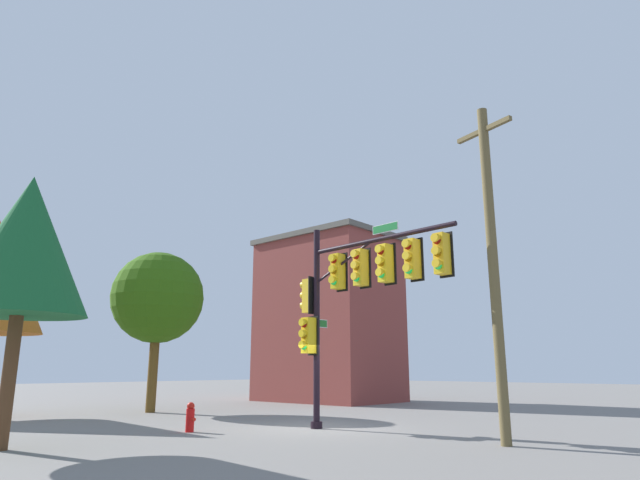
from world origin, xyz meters
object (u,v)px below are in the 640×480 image
Objects in this scene: tree_near at (158,298)px; tree_mid at (26,245)px; brick_building at (328,317)px; utility_pole at (493,260)px; signal_pole_assembly at (355,285)px; fire_hydrant at (190,417)px.

tree_near reaches higher than tree_mid.
brick_building is at bearing 87.76° from tree_near.
signal_pole_assembly is at bearing -176.56° from utility_pole.
tree_near is at bearing -92.24° from brick_building.
fire_hydrant is 0.09× the size of brick_building.
tree_mid is (-3.92, -7.93, 0.49)m from signal_pole_assembly.
tree_near is at bearing 178.91° from signal_pole_assembly.
utility_pole is at bearing 45.03° from tree_mid.
fire_hydrant is 6.56m from tree_mid.
tree_mid is (7.14, -8.15, -0.08)m from tree_near.
signal_pole_assembly is 15.38m from brick_building.
signal_pole_assembly is 0.72× the size of utility_pole.
fire_hydrant is 0.12× the size of tree_near.
tree_near is 0.73× the size of brick_building.
utility_pole reaches higher than signal_pole_assembly.
brick_building reaches higher than signal_pole_assembly.
tree_mid is at bearing -70.56° from brick_building.
tree_near is (-7.29, 3.19, 4.37)m from fire_hydrant.
signal_pole_assembly is 0.67× the size of brick_building.
utility_pole is at bearing 21.92° from fire_hydrant.
tree_near is 10.90m from brick_building.
fire_hydrant is 0.13× the size of tree_mid.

